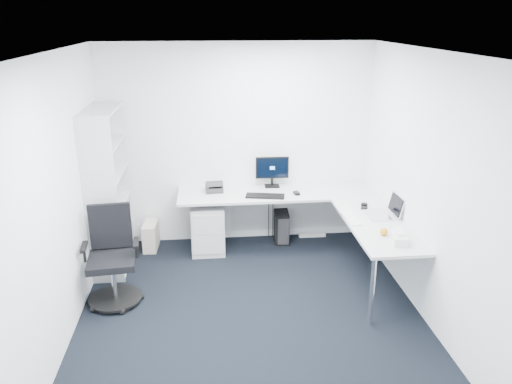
{
  "coord_description": "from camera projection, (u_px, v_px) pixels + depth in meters",
  "views": [
    {
      "loc": [
        -0.4,
        -4.42,
        3.0
      ],
      "look_at": [
        0.15,
        1.05,
        1.05
      ],
      "focal_mm": 35.0,
      "sensor_mm": 36.0,
      "label": 1
    }
  ],
  "objects": [
    {
      "name": "black_pc_tower",
      "position": [
        281.0,
        226.0,
        7.01
      ],
      "size": [
        0.22,
        0.44,
        0.42
      ],
      "primitive_type": "cube",
      "rotation": [
        0.0,
        0.0,
        -0.06
      ],
      "color": "black",
      "rests_on": "ground"
    },
    {
      "name": "laptop",
      "position": [
        378.0,
        206.0,
        5.77
      ],
      "size": [
        0.37,
        0.36,
        0.26
      ],
      "primitive_type": null,
      "rotation": [
        0.0,
        0.0,
        0.02
      ],
      "color": "silver",
      "rests_on": "l_desk"
    },
    {
      "name": "bookshelf",
      "position": [
        108.0,
        190.0,
        6.06
      ],
      "size": [
        0.39,
        1.0,
        2.0
      ],
      "primitive_type": null,
      "color": "silver",
      "rests_on": "ground"
    },
    {
      "name": "mouse",
      "position": [
        297.0,
        193.0,
        6.51
      ],
      "size": [
        0.08,
        0.12,
        0.03
      ],
      "primitive_type": "cube",
      "rotation": [
        0.0,
        0.0,
        0.15
      ],
      "color": "black",
      "rests_on": "l_desk"
    },
    {
      "name": "wall_front",
      "position": [
        286.0,
        331.0,
        2.77
      ],
      "size": [
        3.6,
        0.02,
        2.7
      ],
      "primitive_type": "cube",
      "color": "white",
      "rests_on": "ground"
    },
    {
      "name": "headphones",
      "position": [
        364.0,
        206.0,
        6.07
      ],
      "size": [
        0.17,
        0.21,
        0.05
      ],
      "primitive_type": null,
      "rotation": [
        0.0,
        0.0,
        -0.3
      ],
      "color": "black",
      "rests_on": "l_desk"
    },
    {
      "name": "beige_pc_tower",
      "position": [
        151.0,
        236.0,
        6.75
      ],
      "size": [
        0.2,
        0.4,
        0.37
      ],
      "primitive_type": "cube",
      "rotation": [
        0.0,
        0.0,
        -0.06
      ],
      "color": "beige",
      "rests_on": "ground"
    },
    {
      "name": "desk_phone",
      "position": [
        214.0,
        186.0,
        6.61
      ],
      "size": [
        0.24,
        0.24,
        0.16
      ],
      "primitive_type": null,
      "rotation": [
        0.0,
        0.0,
        0.08
      ],
      "color": "#29292B",
      "rests_on": "l_desk"
    },
    {
      "name": "white_keyboard",
      "position": [
        351.0,
        218.0,
        5.74
      ],
      "size": [
        0.16,
        0.46,
        0.02
      ],
      "primitive_type": "cube",
      "rotation": [
        0.0,
        0.0,
        0.07
      ],
      "color": "silver",
      "rests_on": "l_desk"
    },
    {
      "name": "monitor",
      "position": [
        272.0,
        172.0,
        6.74
      ],
      "size": [
        0.45,
        0.15,
        0.43
      ],
      "primitive_type": null,
      "rotation": [
        0.0,
        0.0,
        -0.02
      ],
      "color": "black",
      "rests_on": "l_desk"
    },
    {
      "name": "ceiling",
      "position": [
        251.0,
        53.0,
        4.28
      ],
      "size": [
        4.2,
        4.2,
        0.0
      ],
      "primitive_type": "plane",
      "color": "white"
    },
    {
      "name": "l_desk",
      "position": [
        284.0,
        230.0,
        6.42
      ],
      "size": [
        2.71,
        1.52,
        0.79
      ],
      "primitive_type": null,
      "color": "silver",
      "rests_on": "ground"
    },
    {
      "name": "tissue_box",
      "position": [
        399.0,
        238.0,
        5.13
      ],
      "size": [
        0.17,
        0.27,
        0.09
      ],
      "primitive_type": "cube",
      "rotation": [
        0.0,
        0.0,
        -0.16
      ],
      "color": "silver",
      "rests_on": "l_desk"
    },
    {
      "name": "black_keyboard",
      "position": [
        265.0,
        196.0,
        6.43
      ],
      "size": [
        0.52,
        0.27,
        0.02
      ],
      "primitive_type": "cube",
      "rotation": [
        0.0,
        0.0,
        -0.2
      ],
      "color": "black",
      "rests_on": "l_desk"
    },
    {
      "name": "drawer_pedestal",
      "position": [
        208.0,
        227.0,
        6.66
      ],
      "size": [
        0.43,
        0.54,
        0.66
      ],
      "primitive_type": "cube",
      "color": "silver",
      "rests_on": "ground"
    },
    {
      "name": "wall_left",
      "position": [
        56.0,
        206.0,
        4.57
      ],
      "size": [
        0.02,
        4.2,
        2.7
      ],
      "primitive_type": "cube",
      "color": "white",
      "rests_on": "ground"
    },
    {
      "name": "task_chair",
      "position": [
        111.0,
        258.0,
        5.36
      ],
      "size": [
        0.66,
        0.66,
        1.08
      ],
      "primitive_type": null,
      "rotation": [
        0.0,
        0.0,
        0.09
      ],
      "color": "black",
      "rests_on": "ground"
    },
    {
      "name": "orange_fruit",
      "position": [
        384.0,
        232.0,
        5.29
      ],
      "size": [
        0.08,
        0.08,
        0.08
      ],
      "primitive_type": "sphere",
      "color": "orange",
      "rests_on": "l_desk"
    },
    {
      "name": "power_strip",
      "position": [
        312.0,
        235.0,
        7.16
      ],
      "size": [
        0.38,
        0.07,
        0.04
      ],
      "primitive_type": "cube",
      "rotation": [
        0.0,
        0.0,
        -0.0
      ],
      "color": "silver",
      "rests_on": "ground"
    },
    {
      "name": "wall_back",
      "position": [
        237.0,
        145.0,
        6.7
      ],
      "size": [
        3.6,
        0.02,
        2.7
      ],
      "primitive_type": "cube",
      "color": "white",
      "rests_on": "ground"
    },
    {
      "name": "wall_right",
      "position": [
        433.0,
        193.0,
        4.91
      ],
      "size": [
        0.02,
        4.2,
        2.7
      ],
      "primitive_type": "cube",
      "color": "white",
      "rests_on": "ground"
    },
    {
      "name": "ground",
      "position": [
        252.0,
        321.0,
        5.19
      ],
      "size": [
        4.2,
        4.2,
        0.0
      ],
      "primitive_type": "plane",
      "color": "black"
    }
  ]
}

